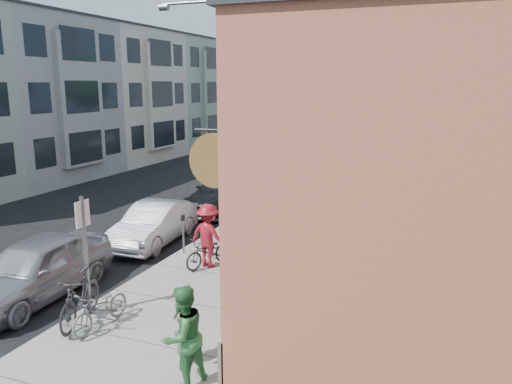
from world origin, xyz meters
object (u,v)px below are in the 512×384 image
(patio_chair_b, at_px, (246,307))
(car_4, at_px, (286,159))
(parked_bike_b, at_px, (101,308))
(car_2, at_px, (223,192))
(sign_post, at_px, (85,245))
(patron_green, at_px, (183,336))
(patio_chair_a, at_px, (248,304))
(parking_meter_near, at_px, (183,227))
(parking_meter_far, at_px, (263,185))
(car_3, at_px, (266,174))
(tree_bare, at_px, (251,150))
(utility_pole_near, at_px, (227,83))
(patron_grey, at_px, (183,323))
(tree_leafy_mid, at_px, (321,83))
(car_0, at_px, (35,269))
(cyclist, at_px, (208,235))
(car_1, at_px, (154,224))
(bus, at_px, (282,134))
(tree_leafy_far, at_px, (349,82))
(parked_bike_a, at_px, (80,298))

(patio_chair_b, bearing_deg, car_4, 103.53)
(parked_bike_b, height_order, car_2, car_2)
(sign_post, xyz_separation_m, car_2, (-1.55, 10.66, -1.08))
(patio_chair_b, relative_size, patron_green, 0.48)
(sign_post, bearing_deg, patio_chair_a, 14.83)
(parking_meter_near, height_order, parking_meter_far, same)
(car_3, bearing_deg, tree_bare, -74.68)
(utility_pole_near, xyz_separation_m, patron_green, (3.36, -9.33, -4.34))
(parking_meter_near, relative_size, patron_grey, 0.77)
(tree_leafy_mid, xyz_separation_m, car_3, (-2.00, -3.41, -4.80))
(patron_grey, xyz_separation_m, car_0, (-5.15, 1.54, -0.17))
(cyclist, xyz_separation_m, car_1, (-2.90, 1.66, -0.39))
(car_3, bearing_deg, parked_bike_b, -82.66)
(car_3, bearing_deg, parking_meter_near, -83.14)
(patron_green, height_order, car_1, patron_green)
(car_1, bearing_deg, utility_pole_near, 47.11)
(sign_post, bearing_deg, tree_bare, 87.11)
(parking_meter_near, bearing_deg, bus, 101.64)
(utility_pole_near, height_order, patio_chair_b, utility_pole_near)
(tree_bare, xyz_separation_m, patron_green, (2.95, -10.53, -1.86))
(parked_bike_b, height_order, car_1, car_1)
(parking_meter_near, bearing_deg, car_1, 151.38)
(car_1, height_order, bus, bus)
(patron_green, relative_size, car_0, 0.40)
(car_3, bearing_deg, car_0, -92.35)
(sign_post, distance_m, parking_meter_far, 11.76)
(parking_meter_far, xyz_separation_m, car_1, (-1.63, -6.28, -0.28))
(patron_grey, relative_size, car_2, 0.31)
(parking_meter_near, bearing_deg, tree_leafy_far, 88.64)
(tree_bare, xyz_separation_m, car_3, (-2.00, 7.14, -2.29))
(car_0, bearing_deg, patio_chair_a, 1.66)
(parking_meter_near, xyz_separation_m, tree_leafy_mid, (0.55, 14.90, 4.46))
(tree_bare, bearing_deg, parked_bike_a, -92.14)
(car_2, relative_size, car_4, 1.15)
(parked_bike_a, bearing_deg, patron_grey, -26.91)
(parked_bike_a, bearing_deg, car_3, 80.42)
(car_0, height_order, car_3, car_0)
(tree_leafy_mid, bearing_deg, car_3, -120.42)
(cyclist, bearing_deg, car_3, -65.08)
(utility_pole_near, distance_m, tree_bare, 2.79)
(parking_meter_near, relative_size, patron_green, 0.67)
(parked_bike_b, xyz_separation_m, car_3, (-2.22, 16.47, 0.05))
(parking_meter_near, distance_m, patron_green, 7.10)
(sign_post, relative_size, parked_bike_a, 1.44)
(tree_leafy_mid, distance_m, bus, 12.81)
(parked_bike_b, height_order, car_3, car_3)
(tree_bare, bearing_deg, tree_leafy_far, 90.00)
(patron_grey, bearing_deg, parked_bike_a, -94.18)
(tree_leafy_mid, distance_m, car_0, 19.66)
(parking_meter_far, bearing_deg, car_0, -100.12)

